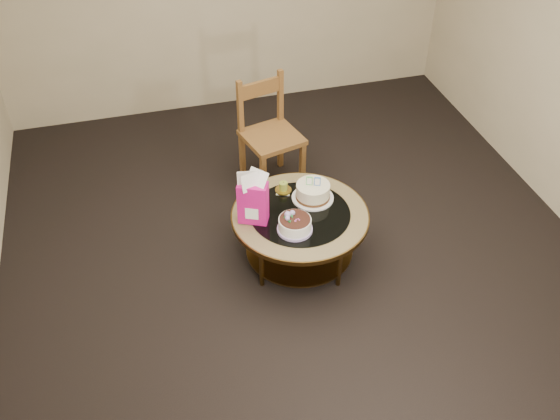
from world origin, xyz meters
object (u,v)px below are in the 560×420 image
object	(u,v)px
decorated_cake	(295,225)
dining_chair	(269,134)
cream_cake	(313,192)
gift_bag	(253,198)
coffee_table	(300,221)

from	to	relation	value
decorated_cake	dining_chair	bearing A→B (deg)	83.96
cream_cake	gift_bag	xyz separation A→B (m)	(-0.49, -0.12, 0.15)
decorated_cake	gift_bag	world-z (taller)	gift_bag
coffee_table	cream_cake	world-z (taller)	cream_cake
cream_cake	dining_chair	bearing A→B (deg)	118.63
coffee_table	gift_bag	bearing A→B (deg)	177.71
coffee_table	dining_chair	size ratio (longest dim) A/B	1.05
decorated_cake	gift_bag	size ratio (longest dim) A/B	0.61
cream_cake	dining_chair	distance (m)	0.90
coffee_table	decorated_cake	xyz separation A→B (m)	(-0.09, -0.17, 0.13)
cream_cake	decorated_cake	bearing A→B (deg)	-105.06
coffee_table	dining_chair	bearing A→B (deg)	88.10
coffee_table	gift_bag	world-z (taller)	gift_bag
coffee_table	dining_chair	world-z (taller)	dining_chair
decorated_cake	gift_bag	xyz separation A→B (m)	(-0.25, 0.18, 0.16)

